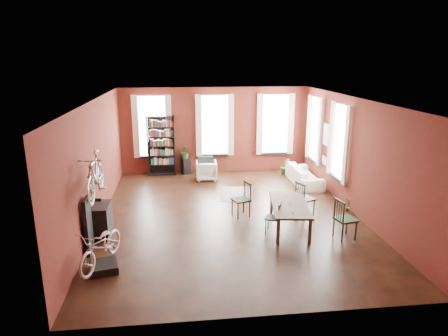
{
  "coord_description": "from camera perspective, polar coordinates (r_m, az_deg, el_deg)",
  "views": [
    {
      "loc": [
        -1.33,
        -10.26,
        4.26
      ],
      "look_at": [
        -0.09,
        0.6,
        1.21
      ],
      "focal_mm": 32.0,
      "sensor_mm": 36.0,
      "label": 1
    }
  ],
  "objects": [
    {
      "name": "dining_chair_d",
      "position": [
        11.29,
        11.5,
        -4.3
      ],
      "size": [
        0.58,
        0.58,
        0.96
      ],
      "primitive_type": "cube",
      "rotation": [
        0.0,
        0.0,
        1.97
      ],
      "color": "#1C3A3E",
      "rests_on": "ground"
    },
    {
      "name": "bicycle_floor",
      "position": [
        8.42,
        -17.33,
        -8.34
      ],
      "size": [
        0.78,
        0.96,
        1.56
      ],
      "primitive_type": "imported",
      "rotation": [
        0.0,
        0.0,
        -0.33
      ],
      "color": "#BFB5AF",
      "rests_on": "bike_trainer"
    },
    {
      "name": "white_armchair",
      "position": [
        14.28,
        -2.54,
        -0.23
      ],
      "size": [
        0.73,
        0.69,
        0.74
      ],
      "primitive_type": "imported",
      "rotation": [
        0.0,
        0.0,
        3.13
      ],
      "color": "silver",
      "rests_on": "ground"
    },
    {
      "name": "bookshelf",
      "position": [
        14.91,
        -8.95,
        3.16
      ],
      "size": [
        1.0,
        0.32,
        2.2
      ],
      "primitive_type": "cube",
      "color": "black",
      "rests_on": "ground"
    },
    {
      "name": "dining_chair_b",
      "position": [
        10.99,
        2.44,
        -4.53
      ],
      "size": [
        0.56,
        0.56,
        0.96
      ],
      "primitive_type": "cube",
      "rotation": [
        0.0,
        0.0,
        -1.25
      ],
      "color": "black",
      "rests_on": "ground"
    },
    {
      "name": "plant_small",
      "position": [
        11.97,
        17.18,
        -5.63
      ],
      "size": [
        0.41,
        0.44,
        0.14
      ],
      "primitive_type": "imported",
      "rotation": [
        0.0,
        0.0,
        0.69
      ],
      "color": "#2E5F26",
      "rests_on": "ground"
    },
    {
      "name": "bicycle_hung",
      "position": [
        8.91,
        -18.09,
        0.98
      ],
      "size": [
        0.47,
        1.0,
        1.66
      ],
      "primitive_type": "imported",
      "color": "#A5A8AD",
      "rests_on": "bike_wall_rack"
    },
    {
      "name": "dining_chair_c",
      "position": [
        10.1,
        16.96,
        -6.99
      ],
      "size": [
        0.54,
        0.54,
        1.0
      ],
      "primitive_type": "cube",
      "rotation": [
        0.0,
        0.0,
        1.77
      ],
      "color": "#1D2F1B",
      "rests_on": "ground"
    },
    {
      "name": "striped_rug",
      "position": [
        12.87,
        1.65,
        -3.73
      ],
      "size": [
        1.13,
        1.6,
        0.01
      ],
      "primitive_type": "cube",
      "rotation": [
        0.0,
        0.0,
        -0.15
      ],
      "color": "black",
      "rests_on": "ground"
    },
    {
      "name": "console_table",
      "position": [
        10.31,
        -17.04,
        -7.13
      ],
      "size": [
        0.4,
        0.8,
        0.8
      ],
      "primitive_type": "cube",
      "color": "black",
      "rests_on": "ground"
    },
    {
      "name": "dining_chair_a",
      "position": [
        10.09,
        7.02,
        -7.03
      ],
      "size": [
        0.49,
        0.49,
        0.8
      ],
      "primitive_type": "cube",
      "rotation": [
        0.0,
        0.0,
        -1.99
      ],
      "color": "#173333",
      "rests_on": "ground"
    },
    {
      "name": "dining_table",
      "position": [
        10.42,
        9.28,
        -6.77
      ],
      "size": [
        1.16,
        2.06,
        0.67
      ],
      "primitive_type": "cube",
      "rotation": [
        0.0,
        0.0,
        -0.14
      ],
      "color": "#47392A",
      "rests_on": "ground"
    },
    {
      "name": "cream_sofa",
      "position": [
        14.09,
        11.45,
        -0.6
      ],
      "size": [
        0.61,
        2.08,
        0.81
      ],
      "primitive_type": "imported",
      "rotation": [
        0.0,
        0.0,
        1.57
      ],
      "color": "beige",
      "rests_on": "ground"
    },
    {
      "name": "plant_by_sofa",
      "position": [
        15.1,
        8.7,
        -0.42
      ],
      "size": [
        0.37,
        0.65,
        0.29
      ],
      "primitive_type": "imported",
      "rotation": [
        0.0,
        0.0,
        0.02
      ],
      "color": "#345C24",
      "rests_on": "ground"
    },
    {
      "name": "plant_stand",
      "position": [
        15.09,
        -5.48,
        0.26
      ],
      "size": [
        0.38,
        0.38,
        0.58
      ],
      "primitive_type": "cube",
      "rotation": [
        0.0,
        0.0,
        0.38
      ],
      "color": "black",
      "rests_on": "ground"
    },
    {
      "name": "bike_trainer",
      "position": [
        8.83,
        -16.82,
        -13.38
      ],
      "size": [
        0.67,
        0.67,
        0.16
      ],
      "primitive_type": "cube",
      "rotation": [
        0.0,
        0.0,
        0.23
      ],
      "color": "black",
      "rests_on": "ground"
    },
    {
      "name": "room",
      "position": [
        11.19,
        1.73,
        4.64
      ],
      "size": [
        9.0,
        9.04,
        3.22
      ],
      "color": "black",
      "rests_on": "ground"
    },
    {
      "name": "plant_on_stand",
      "position": [
        15.0,
        -5.56,
        2.13
      ],
      "size": [
        0.48,
        0.54,
        0.42
      ],
      "primitive_type": "imported",
      "rotation": [
        0.0,
        0.0,
        0.0
      ],
      "color": "#265020",
      "rests_on": "plant_stand"
    },
    {
      "name": "bike_wall_rack",
      "position": [
        9.42,
        -18.83,
        -7.82
      ],
      "size": [
        0.16,
        0.6,
        1.3
      ],
      "primitive_type": "cube",
      "color": "black",
      "rests_on": "ground"
    }
  ]
}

